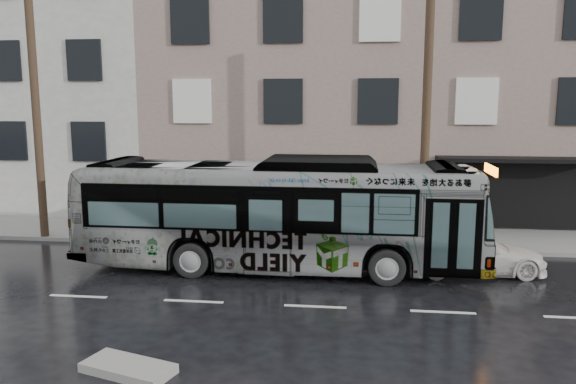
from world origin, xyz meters
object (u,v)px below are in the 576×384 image
utility_pole_rear (37,116)px  sign_post (455,214)px  utility_pole_front (426,118)px  bus (278,214)px  white_sedan (472,253)px

utility_pole_rear → sign_post: size_ratio=3.75×
utility_pole_front → bus: 6.08m
utility_pole_rear → bus: utility_pole_rear is taller
utility_pole_rear → white_sedan: bearing=-8.7°
utility_pole_front → bus: size_ratio=0.72×
bus → utility_pole_rear: bearing=75.0°
utility_pole_rear → white_sedan: (15.25, -2.35, -4.02)m
white_sedan → utility_pole_rear: bearing=76.0°
bus → white_sedan: size_ratio=2.88×
bus → white_sedan: (5.94, 0.21, -1.11)m
utility_pole_rear → sign_post: utility_pole_rear is taller
sign_post → utility_pole_front: bearing=180.0°
sign_post → white_sedan: (0.15, -2.35, -0.72)m
utility_pole_rear → white_sedan: 15.94m
utility_pole_rear → bus: (9.31, -2.56, -2.90)m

